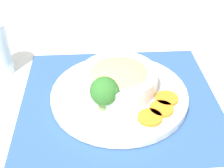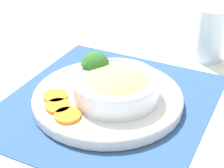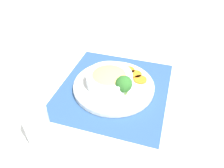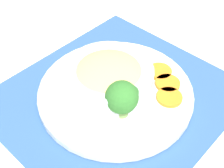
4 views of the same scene
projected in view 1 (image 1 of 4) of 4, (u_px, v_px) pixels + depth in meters
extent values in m
plane|color=white|center=(119.00, 99.00, 0.68)|extent=(4.00, 4.00, 0.00)
cube|color=#2D5184|center=(119.00, 99.00, 0.68)|extent=(0.42, 0.39, 0.00)
cylinder|color=white|center=(119.00, 95.00, 0.67)|extent=(0.29, 0.29, 0.02)
torus|color=white|center=(119.00, 92.00, 0.67)|extent=(0.29, 0.29, 0.01)
cylinder|color=silver|center=(119.00, 80.00, 0.67)|extent=(0.17, 0.17, 0.04)
torus|color=silver|center=(119.00, 72.00, 0.66)|extent=(0.17, 0.17, 0.01)
ellipsoid|color=#EAC66B|center=(119.00, 76.00, 0.66)|extent=(0.14, 0.14, 0.05)
cylinder|color=#759E51|center=(105.00, 103.00, 0.62)|extent=(0.03, 0.03, 0.02)
sphere|color=#2D6B28|center=(104.00, 91.00, 0.61)|extent=(0.06, 0.06, 0.06)
sphere|color=#2D6B28|center=(113.00, 91.00, 0.60)|extent=(0.03, 0.03, 0.03)
sphere|color=#2D6B28|center=(97.00, 88.00, 0.61)|extent=(0.02, 0.02, 0.02)
cylinder|color=orange|center=(150.00, 118.00, 0.60)|extent=(0.05, 0.05, 0.01)
cylinder|color=orange|center=(161.00, 109.00, 0.62)|extent=(0.05, 0.05, 0.01)
cylinder|color=orange|center=(167.00, 99.00, 0.64)|extent=(0.05, 0.05, 0.01)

